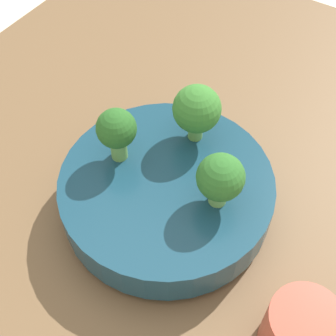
{
  "coord_description": "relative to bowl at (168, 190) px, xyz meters",
  "views": [
    {
      "loc": [
        0.29,
        0.23,
        0.58
      ],
      "look_at": [
        -0.0,
        0.04,
        0.13
      ],
      "focal_mm": 50.0,
      "sensor_mm": 36.0,
      "label": 1
    }
  ],
  "objects": [
    {
      "name": "ground_plane",
      "position": [
        0.0,
        -0.04,
        -0.08
      ],
      "size": [
        6.0,
        6.0,
        0.0
      ],
      "primitive_type": "plane",
      "color": "beige"
    },
    {
      "name": "table",
      "position": [
        0.0,
        -0.04,
        -0.06
      ],
      "size": [
        1.16,
        0.87,
        0.05
      ],
      "color": "brown",
      "rests_on": "ground_plane"
    },
    {
      "name": "bowl",
      "position": [
        0.0,
        0.0,
        0.0
      ],
      "size": [
        0.27,
        0.27,
        0.07
      ],
      "color": "navy",
      "rests_on": "table"
    },
    {
      "name": "broccoli_floret_front",
      "position": [
        0.0,
        -0.07,
        0.08
      ],
      "size": [
        0.05,
        0.05,
        0.08
      ],
      "color": "#6BA34C",
      "rests_on": "bowl"
    },
    {
      "name": "broccoli_floret_back",
      "position": [
        -0.0,
        0.07,
        0.07
      ],
      "size": [
        0.06,
        0.06,
        0.08
      ],
      "color": "#7AB256",
      "rests_on": "bowl"
    },
    {
      "name": "broccoli_floret_left",
      "position": [
        -0.08,
        -0.01,
        0.08
      ],
      "size": [
        0.06,
        0.06,
        0.08
      ],
      "color": "#6BA34C",
      "rests_on": "bowl"
    },
    {
      "name": "cup",
      "position": [
        0.08,
        0.22,
        0.0
      ],
      "size": [
        0.08,
        0.08,
        0.08
      ],
      "color": "#C64C38",
      "rests_on": "table"
    }
  ]
}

